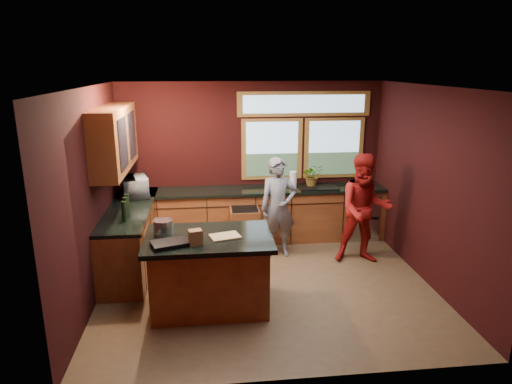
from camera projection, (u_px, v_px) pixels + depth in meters
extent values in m
plane|color=brown|center=(267.00, 284.00, 6.37)|extent=(4.50, 4.50, 0.00)
cube|color=black|center=(252.00, 161.00, 7.92)|extent=(4.50, 0.02, 2.70)
cube|color=black|center=(297.00, 251.00, 4.09)|extent=(4.50, 0.02, 2.70)
cube|color=black|center=(91.00, 197.00, 5.77)|extent=(0.02, 4.00, 2.70)
cube|color=black|center=(430.00, 187.00, 6.25)|extent=(0.02, 4.00, 2.70)
cube|color=silver|center=(268.00, 87.00, 5.64)|extent=(4.50, 4.00, 0.02)
cube|color=#92B2CA|center=(272.00, 149.00, 7.89)|extent=(1.06, 0.02, 1.06)
cube|color=#92B2CA|center=(334.00, 148.00, 8.01)|extent=(1.06, 0.02, 1.06)
cube|color=olive|center=(304.00, 104.00, 7.74)|extent=(2.30, 0.02, 0.42)
cube|color=#592915|center=(114.00, 139.00, 6.44)|extent=(0.36, 1.80, 0.90)
cube|color=#592915|center=(254.00, 216.00, 7.88)|extent=(4.50, 0.60, 0.88)
cube|color=black|center=(254.00, 190.00, 7.74)|extent=(4.50, 0.64, 0.05)
cube|color=#B7B7BC|center=(358.00, 213.00, 8.06)|extent=(0.60, 0.58, 0.85)
cube|color=black|center=(317.00, 189.00, 7.83)|extent=(0.66, 0.46, 0.05)
cube|color=#592915|center=(131.00, 239.00, 6.86)|extent=(0.60, 2.30, 0.88)
cube|color=black|center=(129.00, 209.00, 6.73)|extent=(0.64, 2.30, 0.05)
cube|color=#592915|center=(210.00, 274.00, 5.69)|extent=(1.40, 0.90, 0.88)
cube|color=black|center=(208.00, 239.00, 5.56)|extent=(1.55, 1.05, 0.06)
imported|color=slate|center=(278.00, 208.00, 7.16)|extent=(0.62, 0.44, 1.59)
imported|color=maroon|center=(364.00, 209.00, 6.91)|extent=(0.90, 0.74, 1.70)
imported|color=#999999|center=(136.00, 187.00, 7.27)|extent=(0.51, 0.64, 0.31)
imported|color=#999999|center=(313.00, 175.00, 7.85)|extent=(0.35, 0.30, 0.39)
cylinder|color=white|center=(293.00, 180.00, 7.78)|extent=(0.12, 0.12, 0.28)
cube|color=#A68755|center=(225.00, 236.00, 5.53)|extent=(0.40, 0.34, 0.02)
cylinder|color=silver|center=(163.00, 227.00, 5.62)|extent=(0.24, 0.24, 0.18)
cube|color=brown|center=(195.00, 237.00, 5.28)|extent=(0.18, 0.15, 0.18)
cube|color=black|center=(169.00, 244.00, 5.26)|extent=(0.47, 0.39, 0.05)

